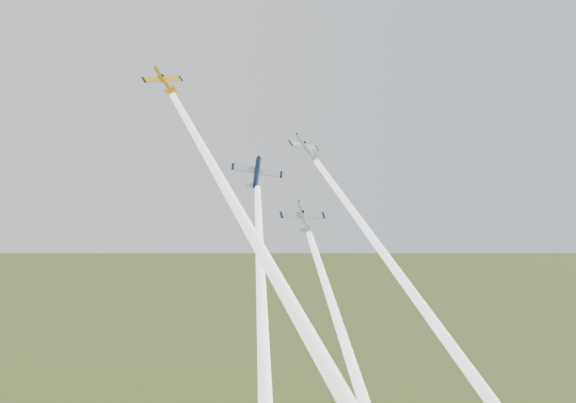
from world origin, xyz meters
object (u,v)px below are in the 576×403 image
at_px(plane_yellow, 164,80).
at_px(plane_silver_right, 306,147).
at_px(plane_silver_low, 304,217).
at_px(plane_navy, 257,172).

bearing_deg(plane_yellow, plane_silver_right, -13.66).
bearing_deg(plane_silver_low, plane_navy, 130.47).
height_order(plane_navy, plane_silver_low, plane_navy).
distance_m(plane_yellow, plane_silver_low, 29.10).
bearing_deg(plane_silver_right, plane_silver_low, -142.25).
distance_m(plane_silver_right, plane_silver_low, 15.55).
height_order(plane_silver_right, plane_silver_low, plane_silver_right).
relative_size(plane_navy, plane_silver_right, 1.14).
bearing_deg(plane_navy, plane_silver_right, 36.40).
xyz_separation_m(plane_navy, plane_silver_right, (10.08, 2.56, 4.30)).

